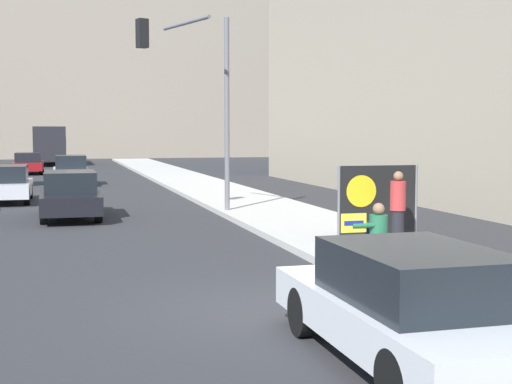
% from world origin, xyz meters
% --- Properties ---
extents(ground_plane, '(160.00, 160.00, 0.00)m').
position_xyz_m(ground_plane, '(0.00, 0.00, 0.00)').
color(ground_plane, '#303033').
extents(sidewalk_curb, '(3.46, 90.00, 0.16)m').
position_xyz_m(sidewalk_curb, '(3.44, 15.00, 0.08)').
color(sidewalk_curb, beige).
rests_on(sidewalk_curb, ground_plane).
extents(building_backdrop_far, '(52.00, 12.00, 25.88)m').
position_xyz_m(building_backdrop_far, '(-2.00, 71.20, 12.94)').
color(building_backdrop_far, gray).
rests_on(building_backdrop_far, ground_plane).
extents(seated_protester, '(0.98, 0.77, 1.18)m').
position_xyz_m(seated_protester, '(2.48, 1.96, 0.79)').
color(seated_protester, '#474C56').
rests_on(seated_protester, sidewalk_curb).
extents(jogger_on_sidewalk, '(0.34, 0.34, 1.65)m').
position_xyz_m(jogger_on_sidewalk, '(3.85, 3.94, 1.00)').
color(jogger_on_sidewalk, black).
rests_on(jogger_on_sidewalk, sidewalk_curb).
extents(pedestrian_behind, '(0.34, 0.34, 1.63)m').
position_xyz_m(pedestrian_behind, '(3.96, 5.96, 0.99)').
color(pedestrian_behind, '#756651').
rests_on(pedestrian_behind, sidewalk_curb).
extents(protest_banner, '(1.97, 0.06, 1.74)m').
position_xyz_m(protest_banner, '(3.77, 4.78, 1.08)').
color(protest_banner, slate).
rests_on(protest_banner, sidewalk_curb).
extents(traffic_light_pole, '(3.02, 2.79, 6.11)m').
position_xyz_m(traffic_light_pole, '(1.00, 11.93, 4.27)').
color(traffic_light_pole, slate).
rests_on(traffic_light_pole, sidewalk_curb).
extents(parked_car_curbside, '(1.80, 4.37, 1.37)m').
position_xyz_m(parked_car_curbside, '(0.62, -2.83, 0.69)').
color(parked_car_curbside, white).
rests_on(parked_car_curbside, ground_plane).
extents(car_on_road_nearest, '(1.76, 4.56, 1.46)m').
position_xyz_m(car_on_road_nearest, '(-2.88, 12.67, 0.73)').
color(car_on_road_nearest, black).
rests_on(car_on_road_nearest, ground_plane).
extents(car_on_road_midblock, '(1.79, 4.25, 1.41)m').
position_xyz_m(car_on_road_midblock, '(-5.15, 18.51, 0.71)').
color(car_on_road_midblock, silver).
rests_on(car_on_road_midblock, ground_plane).
extents(car_on_road_distant, '(1.73, 4.37, 1.51)m').
position_xyz_m(car_on_road_distant, '(-2.64, 27.25, 0.75)').
color(car_on_road_distant, silver).
rests_on(car_on_road_distant, ground_plane).
extents(car_on_road_far_lane, '(1.81, 4.62, 1.38)m').
position_xyz_m(car_on_road_far_lane, '(-5.13, 38.22, 0.70)').
color(car_on_road_far_lane, maroon).
rests_on(car_on_road_far_lane, ground_plane).
extents(city_bus_on_road, '(2.48, 10.28, 3.14)m').
position_xyz_m(city_bus_on_road, '(-3.91, 52.28, 1.81)').
color(city_bus_on_road, '#232328').
rests_on(city_bus_on_road, ground_plane).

